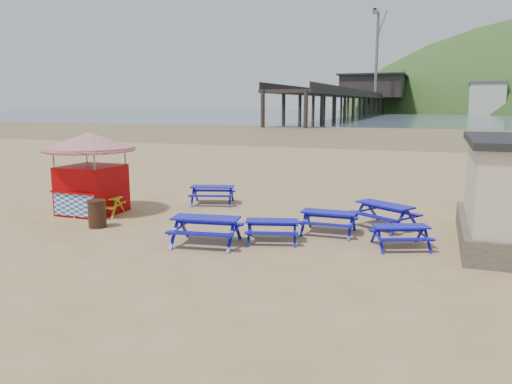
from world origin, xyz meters
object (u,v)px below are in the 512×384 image
at_px(picnic_table_yellow, 99,206).
at_px(ice_cream_kiosk, 90,162).
at_px(picnic_table_blue_b, 384,216).
at_px(picnic_table_blue_a, 213,195).
at_px(litter_bin, 97,214).

xyz_separation_m(picnic_table_yellow, ice_cream_kiosk, (-0.45, 0.21, 1.59)).
bearing_deg(picnic_table_yellow, picnic_table_blue_b, -5.40).
distance_m(picnic_table_blue_b, picnic_table_yellow, 10.26).
relative_size(picnic_table_blue_a, picnic_table_blue_b, 0.86).
bearing_deg(ice_cream_kiosk, picnic_table_yellow, -23.90).
relative_size(picnic_table_yellow, ice_cream_kiosk, 0.54).
bearing_deg(picnic_table_blue_b, picnic_table_blue_a, -160.69).
bearing_deg(picnic_table_blue_a, litter_bin, -128.31).
relative_size(picnic_table_blue_b, litter_bin, 2.66).
relative_size(picnic_table_blue_a, ice_cream_kiosk, 0.61).
height_order(picnic_table_blue_a, ice_cream_kiosk, ice_cream_kiosk).
height_order(picnic_table_blue_b, litter_bin, litter_bin).
distance_m(ice_cream_kiosk, litter_bin, 2.77).
bearing_deg(picnic_table_yellow, ice_cream_kiosk, 140.53).
distance_m(picnic_table_blue_a, picnic_table_blue_b, 7.24).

